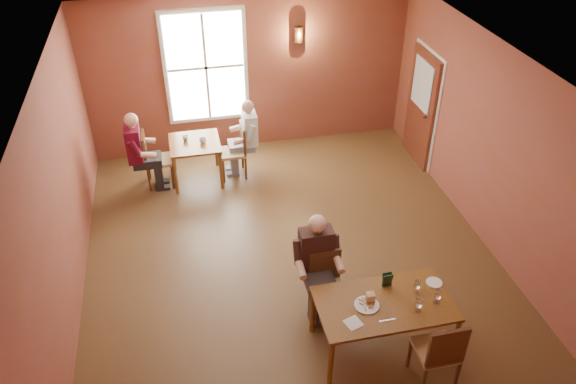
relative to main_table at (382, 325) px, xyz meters
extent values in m
cube|color=brown|center=(-0.71, 1.88, -0.38)|extent=(6.00, 7.00, 0.01)
cube|color=brown|center=(-0.71, 5.38, 1.12)|extent=(6.00, 0.04, 3.00)
cube|color=brown|center=(-3.71, 1.88, 1.12)|extent=(0.04, 7.00, 3.00)
cube|color=brown|center=(2.29, 1.88, 1.12)|extent=(0.04, 7.00, 3.00)
cube|color=white|center=(-0.71, 1.88, 2.62)|extent=(6.00, 7.00, 0.04)
cube|color=white|center=(-1.51, 5.33, 1.32)|extent=(1.36, 0.10, 1.96)
cube|color=maroon|center=(2.23, 4.18, 0.67)|extent=(0.12, 1.04, 2.10)
cylinder|color=brown|center=(0.19, 5.28, 1.82)|extent=(0.16, 0.16, 0.28)
cylinder|color=silver|center=(-0.23, 0.00, 0.40)|extent=(0.32, 0.32, 0.04)
cube|color=tan|center=(-0.17, 0.04, 0.44)|extent=(0.11, 0.10, 0.12)
cube|color=#1C3820|center=(0.12, 0.27, 0.48)|extent=(0.12, 0.06, 0.20)
cube|color=white|center=(-0.07, -0.27, 0.38)|extent=(0.20, 0.02, 0.00)
cube|color=white|center=(-0.46, -0.22, 0.38)|extent=(0.23, 0.23, 0.01)
cylinder|color=white|center=(0.71, 0.18, 0.39)|extent=(0.22, 0.22, 0.02)
imported|color=beige|center=(-1.75, 4.26, 0.43)|extent=(0.14, 0.14, 0.09)
imported|color=beige|center=(-2.04, 4.40, 0.43)|extent=(0.14, 0.14, 0.10)
camera|label=1|loc=(-2.13, -4.34, 5.25)|focal=35.00mm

